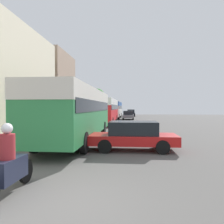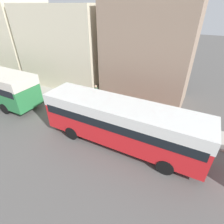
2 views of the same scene
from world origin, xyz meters
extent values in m
cube|color=beige|center=(-9.46, 2.06, 6.87)|extent=(6.52, 9.98, 13.74)
cube|color=beige|center=(-9.33, 12.48, 4.19)|extent=(6.26, 9.92, 8.37)
cube|color=gray|center=(-8.80, 21.92, 4.39)|extent=(5.19, 7.39, 8.78)
cylinder|color=black|center=(-2.78, 12.06, 0.50)|extent=(0.28, 1.00, 1.00)
cylinder|color=black|center=(-0.47, 12.06, 0.50)|extent=(0.28, 1.00, 1.00)
cube|color=red|center=(-1.59, 22.67, 1.80)|extent=(2.43, 10.57, 2.61)
cube|color=white|center=(-1.59, 22.67, 2.72)|extent=(2.46, 10.62, 0.78)
cube|color=black|center=(-1.59, 22.67, 2.13)|extent=(2.48, 10.15, 0.57)
cylinder|color=black|center=(-2.71, 25.95, 0.50)|extent=(0.28, 1.00, 1.00)
cylinder|color=black|center=(-0.47, 25.95, 0.50)|extent=(0.28, 1.00, 1.00)
cylinder|color=black|center=(-2.71, 19.39, 0.50)|extent=(0.28, 1.00, 1.00)
cylinder|color=black|center=(-0.47, 19.39, 0.50)|extent=(0.28, 1.00, 1.00)
cylinder|color=#232838|center=(-5.67, 18.19, 0.58)|extent=(0.26, 0.26, 0.85)
cylinder|color=#4C6B4C|center=(-5.67, 18.19, 1.36)|extent=(0.33, 0.33, 0.71)
sphere|color=tan|center=(-5.67, 18.19, 1.83)|extent=(0.23, 0.23, 0.23)
camera|label=1|loc=(1.66, -4.50, 2.10)|focal=35.00mm
camera|label=2|loc=(6.86, 26.40, 8.28)|focal=28.00mm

